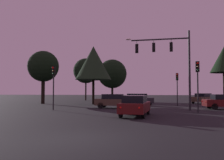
% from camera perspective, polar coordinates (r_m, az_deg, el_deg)
% --- Properties ---
extents(ground_plane, '(168.00, 168.00, 0.00)m').
position_cam_1_polar(ground_plane, '(33.40, 4.37, -5.89)').
color(ground_plane, black).
rests_on(ground_plane, ground).
extents(traffic_signal_mast_arm, '(6.29, 0.58, 7.71)m').
position_cam_1_polar(traffic_signal_mast_arm, '(23.78, 13.76, 5.73)').
color(traffic_signal_mast_arm, '#232326').
rests_on(traffic_signal_mast_arm, ground).
extents(traffic_light_corner_left, '(0.31, 0.36, 4.35)m').
position_cam_1_polar(traffic_light_corner_left, '(20.95, 20.10, 0.84)').
color(traffic_light_corner_left, '#232326').
rests_on(traffic_light_corner_left, ground).
extents(traffic_light_corner_right, '(0.31, 0.36, 4.28)m').
position_cam_1_polar(traffic_light_corner_right, '(23.50, -14.05, 0.27)').
color(traffic_light_corner_right, '#232326').
rests_on(traffic_light_corner_right, ground).
extents(traffic_light_median, '(0.31, 0.36, 4.11)m').
position_cam_1_polar(traffic_light_median, '(30.46, 15.57, -0.60)').
color(traffic_light_median, '#232326').
rests_on(traffic_light_median, ground).
extents(car_nearside_lane, '(2.19, 4.69, 1.52)m').
position_cam_1_polar(car_nearside_lane, '(17.52, 5.68, -6.12)').
color(car_nearside_lane, '#4C0F0F').
rests_on(car_nearside_lane, ground).
extents(car_crossing_right, '(4.11, 1.84, 1.52)m').
position_cam_1_polar(car_crossing_right, '(25.53, 0.42, -5.09)').
color(car_crossing_right, '#473828').
rests_on(car_crossing_right, ground).
extents(car_far_lane, '(4.23, 4.35, 1.52)m').
position_cam_1_polar(car_far_lane, '(31.11, 6.21, -4.65)').
color(car_far_lane, '#232328').
rests_on(car_far_lane, ground).
extents(car_parked_lot, '(4.13, 4.56, 1.52)m').
position_cam_1_polar(car_parked_lot, '(38.19, 21.23, -4.13)').
color(car_parked_lot, '#473828').
rests_on(car_parked_lot, ground).
extents(tree_behind_sign, '(5.57, 5.57, 7.97)m').
position_cam_1_polar(tree_behind_sign, '(45.14, 0.07, 1.49)').
color(tree_behind_sign, black).
rests_on(tree_behind_sign, ground).
extents(tree_left_far, '(5.06, 5.06, 8.50)m').
position_cam_1_polar(tree_left_far, '(47.71, -6.37, 2.22)').
color(tree_left_far, black).
rests_on(tree_left_far, ground).
extents(tree_center_horizon, '(4.55, 4.55, 7.79)m').
position_cam_1_polar(tree_center_horizon, '(36.06, -16.36, 3.15)').
color(tree_center_horizon, black).
rests_on(tree_center_horizon, ground).
extents(tree_lot_edge, '(5.06, 5.06, 8.20)m').
position_cam_1_polar(tree_lot_edge, '(33.19, -4.55, 4.14)').
color(tree_lot_edge, black).
rests_on(tree_lot_edge, ground).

